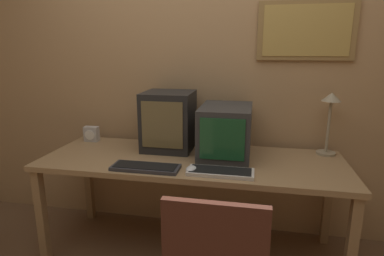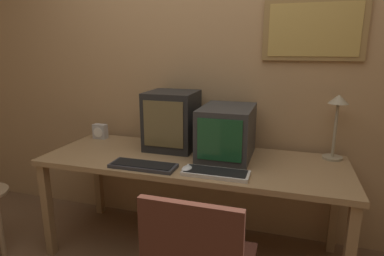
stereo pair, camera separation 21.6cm
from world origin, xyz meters
name	(u,v)px [view 1 (the left image)]	position (x,y,z in m)	size (l,w,h in m)	color
wall_back	(204,71)	(0.01, 1.16, 1.30)	(8.00, 0.08, 2.60)	tan
desk	(192,168)	(0.00, 0.72, 0.67)	(2.06, 0.73, 0.74)	#99754C
monitor_left	(169,121)	(-0.21, 0.90, 0.95)	(0.36, 0.35, 0.43)	black
monitor_right	(226,131)	(0.22, 0.82, 0.91)	(0.35, 0.48, 0.35)	#333333
keyboard_main	(146,167)	(-0.25, 0.46, 0.75)	(0.43, 0.16, 0.03)	#333338
keyboard_side	(221,172)	(0.22, 0.47, 0.75)	(0.40, 0.16, 0.03)	beige
mouse_near_keyboard	(191,169)	(0.05, 0.46, 0.75)	(0.06, 0.10, 0.04)	silver
desk_clock	(92,134)	(-0.88, 0.97, 0.80)	(0.11, 0.07, 0.12)	#B7B2AD
desk_lamp	(330,111)	(0.92, 0.99, 1.05)	(0.13, 0.13, 0.44)	tan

